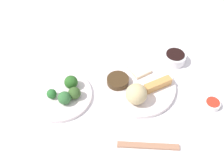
{
  "coord_description": "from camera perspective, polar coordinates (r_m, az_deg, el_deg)",
  "views": [
    {
      "loc": [
        -0.15,
        -0.64,
        0.82
      ],
      "look_at": [
        -0.05,
        0.01,
        0.06
      ],
      "focal_mm": 43.2,
      "sensor_mm": 36.0,
      "label": 1
    }
  ],
  "objects": [
    {
      "name": "tabletop",
      "position": [
        1.04,
        2.65,
        -1.69
      ],
      "size": [
        2.2,
        2.2,
        0.02
      ],
      "primitive_type": "cube",
      "color": "white",
      "rests_on": "ground"
    },
    {
      "name": "main_plate",
      "position": [
        1.04,
        5.37,
        -0.47
      ],
      "size": [
        0.29,
        0.29,
        0.02
      ],
      "primitive_type": "cylinder",
      "color": "white",
      "rests_on": "tabletop"
    },
    {
      "name": "rice_scoop",
      "position": [
        0.96,
        5.18,
        -2.13
      ],
      "size": [
        0.08,
        0.08,
        0.08
      ],
      "primitive_type": "sphere",
      "color": "#CDB780",
      "rests_on": "main_plate"
    },
    {
      "name": "spring_roll",
      "position": [
        1.03,
        9.67,
        -0.11
      ],
      "size": [
        0.11,
        0.06,
        0.03
      ],
      "primitive_type": "cube",
      "rotation": [
        0.0,
        0.0,
        0.32
      ],
      "color": "#D2954C",
      "rests_on": "main_plate"
    },
    {
      "name": "crab_rangoon_wonton",
      "position": [
        1.08,
        5.77,
        3.07
      ],
      "size": [
        0.09,
        0.09,
        0.01
      ],
      "primitive_type": "cube",
      "rotation": [
        0.0,
        0.0,
        0.38
      ],
      "color": "beige",
      "rests_on": "main_plate"
    },
    {
      "name": "stir_fry_heap",
      "position": [
        1.03,
        1.25,
        0.71
      ],
      "size": [
        0.08,
        0.08,
        0.02
      ],
      "primitive_type": "cylinder",
      "color": "#412C17",
      "rests_on": "main_plate"
    },
    {
      "name": "broccoli_plate",
      "position": [
        1.03,
        -10.91,
        -2.38
      ],
      "size": [
        0.24,
        0.24,
        0.01
      ],
      "primitive_type": "cylinder",
      "color": "white",
      "rests_on": "tabletop"
    },
    {
      "name": "broccoli_floret_0",
      "position": [
        0.99,
        -7.96,
        -1.91
      ],
      "size": [
        0.05,
        0.05,
        0.05
      ],
      "primitive_type": "sphere",
      "color": "#375926",
      "rests_on": "broccoli_plate"
    },
    {
      "name": "broccoli_floret_1",
      "position": [
        1.01,
        -12.66,
        -2.02
      ],
      "size": [
        0.04,
        0.04,
        0.04
      ],
      "primitive_type": "sphere",
      "color": "#296B2C",
      "rests_on": "broccoli_plate"
    },
    {
      "name": "broccoli_floret_2",
      "position": [
        0.98,
        -10.03,
        -2.93
      ],
      "size": [
        0.05,
        0.05,
        0.05
      ],
      "primitive_type": "sphere",
      "color": "#336C35",
      "rests_on": "broccoli_plate"
    },
    {
      "name": "broccoli_floret_3",
      "position": [
        1.02,
        -8.66,
        0.38
      ],
      "size": [
        0.05,
        0.05,
        0.05
      ],
      "primitive_type": "sphere",
      "color": "#2B6222",
      "rests_on": "broccoli_plate"
    },
    {
      "name": "soy_sauce_bowl",
      "position": [
        1.16,
        13.08,
        5.37
      ],
      "size": [
        0.09,
        0.09,
        0.04
      ],
      "primitive_type": "cylinder",
      "color": "white",
      "rests_on": "tabletop"
    },
    {
      "name": "soy_sauce_bowl_liquid",
      "position": [
        1.14,
        13.27,
        6.16
      ],
      "size": [
        0.08,
        0.08,
        0.0
      ],
      "primitive_type": "cylinder",
      "color": "black",
      "rests_on": "soy_sauce_bowl"
    },
    {
      "name": "sauce_ramekin_sweet_and_sour",
      "position": [
        1.05,
        20.41,
        -3.98
      ],
      "size": [
        0.06,
        0.06,
        0.02
      ],
      "primitive_type": "cylinder",
      "color": "white",
      "rests_on": "tabletop"
    },
    {
      "name": "sauce_ramekin_sweet_and_sour_liquid",
      "position": [
        1.04,
        20.59,
        -3.59
      ],
      "size": [
        0.05,
        0.05,
        0.0
      ],
      "primitive_type": "cylinder",
      "color": "red",
      "rests_on": "sauce_ramekin_sweet_and_sour"
    },
    {
      "name": "chopsticks_pair",
      "position": [
        0.91,
        7.65,
        -12.84
      ],
      "size": [
        0.2,
        0.06,
        0.01
      ],
      "primitive_type": "cube",
      "rotation": [
        0.0,
        0.0,
        2.93
      ],
      "color": "#AB7456",
      "rests_on": "tabletop"
    }
  ]
}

